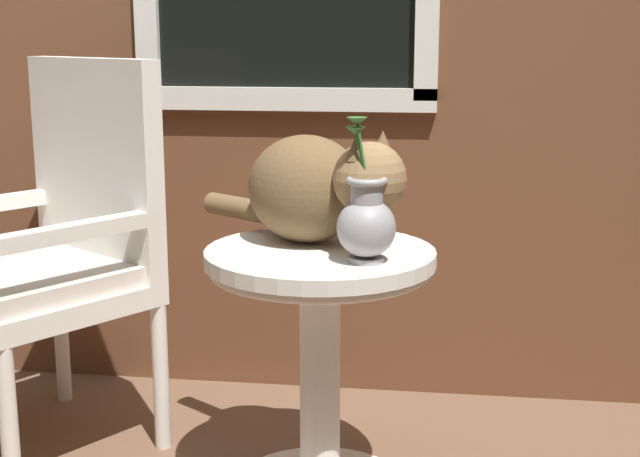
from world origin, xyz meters
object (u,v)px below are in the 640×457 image
Objects in this scene: wicker_side_table at (320,338)px; wicker_chair at (56,243)px; cat at (316,187)px; pewter_vase_with_ivy at (366,220)px.

wicker_chair is (-0.76, 0.25, 0.15)m from wicker_side_table.
wicker_side_table is at bearing -18.16° from wicker_chair.
pewter_vase_with_ivy reaches higher than cat.
pewter_vase_with_ivy is (0.87, -0.35, 0.16)m from wicker_chair.
wicker_chair is 0.79m from cat.
cat is 1.71× the size of pewter_vase_with_ivy.
wicker_side_table is 0.36m from cat.
wicker_side_table is at bearing -73.24° from cat.
pewter_vase_with_ivy is (0.11, -0.10, 0.31)m from wicker_side_table.
wicker_chair is 1.97× the size of cat.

